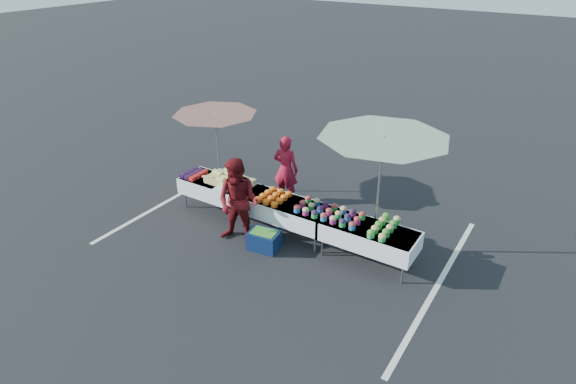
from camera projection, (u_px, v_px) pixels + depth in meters
The scene contains 17 objects.
ground at pixel (288, 234), 10.18m from camera, with size 80.00×80.00×0.00m, color black.
stripe_left at pixel (177, 196), 11.70m from camera, with size 0.10×5.00×0.00m, color silver.
stripe_right at pixel (438, 285), 8.66m from camera, with size 0.10×5.00×0.00m, color silver.
table_left at pixel (220, 189), 10.77m from camera, with size 1.86×0.81×0.75m.
table_center at pixel (288, 210), 9.91m from camera, with size 1.86×0.81×0.75m.
table_right at pixel (369, 235), 9.06m from camera, with size 1.86×0.81×0.75m.
berry_punnets at pixel (194, 174), 10.97m from camera, with size 0.40×0.54×0.08m.
corn_pile at pixel (229, 180), 10.57m from camera, with size 1.16×0.57×0.26m.
plastic_bags at pixel (222, 189), 10.31m from camera, with size 0.30×0.25×0.05m, color white.
carrot_bowls at pixel (274, 197), 9.97m from camera, with size 0.55×0.69×0.11m.
potato_cups at pixel (329, 212), 9.35m from camera, with size 1.34×0.58×0.16m.
bean_baskets at pixel (384, 226), 8.88m from camera, with size 0.36×0.86×0.15m.
vendor at pixel (286, 169), 11.10m from camera, with size 0.60×0.39×1.65m, color maroon.
customer at pixel (238, 202), 9.53m from camera, with size 0.88×0.69×1.82m, color #5F0E11.
umbrella_left at pixel (216, 120), 11.13m from camera, with size 2.06×2.06×2.01m.
umbrella_right at pixel (383, 147), 8.62m from camera, with size 2.72×2.72×2.45m.
storage_bin at pixel (264, 240), 9.61m from camera, with size 0.65×0.52×0.39m.
Camera 1 is at (4.62, -7.27, 5.50)m, focal length 30.00 mm.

